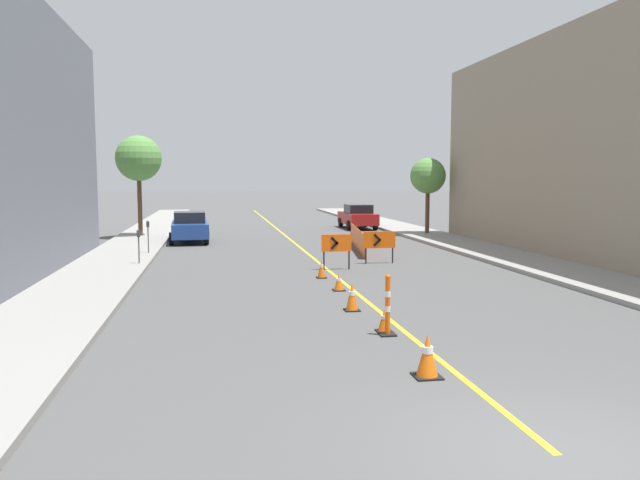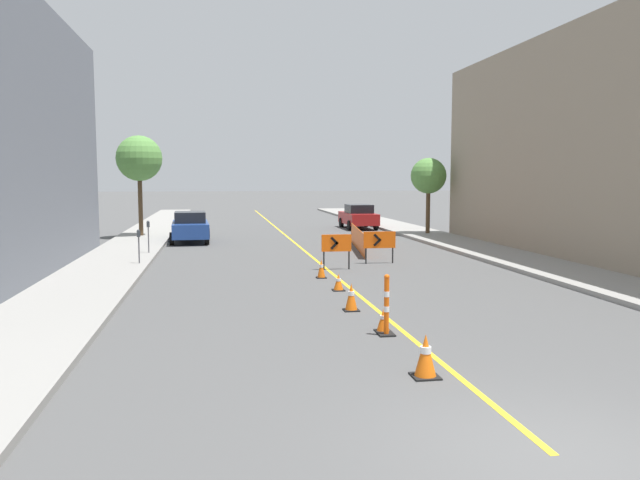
{
  "view_description": "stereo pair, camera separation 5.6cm",
  "coord_description": "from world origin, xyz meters",
  "px_view_note": "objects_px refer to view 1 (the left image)",
  "views": [
    {
      "loc": [
        -4.02,
        -6.6,
        3.32
      ],
      "look_at": [
        -0.13,
        16.29,
        1.0
      ],
      "focal_mm": 35.0,
      "sensor_mm": 36.0,
      "label": 1
    },
    {
      "loc": [
        -3.97,
        -6.61,
        3.32
      ],
      "look_at": [
        -0.13,
        16.29,
        1.0
      ],
      "focal_mm": 35.0,
      "sensor_mm": 36.0,
      "label": 2
    }
  ],
  "objects_px": {
    "arrow_barricade_secondary": "(379,241)",
    "traffic_cone_fourth": "(339,282)",
    "street_tree_left_near": "(139,159)",
    "delineator_post_front": "(388,309)",
    "street_tree_right_near": "(428,176)",
    "traffic_cone_second": "(384,321)",
    "parking_meter_near_curb": "(139,239)",
    "traffic_cone_third": "(352,297)",
    "traffic_cone_nearest": "(427,356)",
    "arrow_barricade_primary": "(336,245)",
    "parked_car_curb_mid": "(358,216)",
    "parked_car_curb_near": "(190,227)",
    "parking_meter_far_curb": "(148,230)",
    "traffic_cone_fifth": "(322,269)"
  },
  "relations": [
    {
      "from": "arrow_barricade_secondary",
      "to": "traffic_cone_fourth",
      "type": "bearing_deg",
      "value": -114.02
    },
    {
      "from": "street_tree_left_near",
      "to": "delineator_post_front",
      "type": "bearing_deg",
      "value": -71.66
    },
    {
      "from": "delineator_post_front",
      "to": "street_tree_right_near",
      "type": "distance_m",
      "value": 23.5
    },
    {
      "from": "street_tree_left_near",
      "to": "street_tree_right_near",
      "type": "xyz_separation_m",
      "value": [
        16.11,
        -1.22,
        -0.95
      ]
    },
    {
      "from": "traffic_cone_fourth",
      "to": "delineator_post_front",
      "type": "xyz_separation_m",
      "value": [
        -0.02,
        -5.32,
        0.33
      ]
    },
    {
      "from": "traffic_cone_second",
      "to": "parking_meter_near_curb",
      "type": "height_order",
      "value": "parking_meter_near_curb"
    },
    {
      "from": "traffic_cone_second",
      "to": "arrow_barricade_secondary",
      "type": "distance_m",
      "value": 10.89
    },
    {
      "from": "traffic_cone_third",
      "to": "parking_meter_near_curb",
      "type": "bearing_deg",
      "value": 125.1
    },
    {
      "from": "traffic_cone_nearest",
      "to": "street_tree_left_near",
      "type": "relative_size",
      "value": 0.13
    },
    {
      "from": "arrow_barricade_primary",
      "to": "arrow_barricade_secondary",
      "type": "relative_size",
      "value": 1.02
    },
    {
      "from": "parked_car_curb_mid",
      "to": "street_tree_right_near",
      "type": "xyz_separation_m",
      "value": [
        2.81,
        -5.54,
        2.6
      ]
    },
    {
      "from": "traffic_cone_third",
      "to": "parked_car_curb_mid",
      "type": "bearing_deg",
      "value": 76.59
    },
    {
      "from": "traffic_cone_nearest",
      "to": "arrow_barricade_primary",
      "type": "relative_size",
      "value": 0.57
    },
    {
      "from": "parked_car_curb_near",
      "to": "parked_car_curb_mid",
      "type": "height_order",
      "value": "same"
    },
    {
      "from": "parking_meter_near_curb",
      "to": "parking_meter_far_curb",
      "type": "distance_m",
      "value": 3.38
    },
    {
      "from": "traffic_cone_second",
      "to": "street_tree_left_near",
      "type": "distance_m",
      "value": 24.24
    },
    {
      "from": "parking_meter_far_curb",
      "to": "street_tree_right_near",
      "type": "relative_size",
      "value": 0.32
    },
    {
      "from": "traffic_cone_third",
      "to": "street_tree_left_near",
      "type": "distance_m",
      "value": 22.08
    },
    {
      "from": "traffic_cone_nearest",
      "to": "traffic_cone_fourth",
      "type": "height_order",
      "value": "traffic_cone_nearest"
    },
    {
      "from": "traffic_cone_fourth",
      "to": "street_tree_right_near",
      "type": "height_order",
      "value": "street_tree_right_near"
    },
    {
      "from": "arrow_barricade_primary",
      "to": "delineator_post_front",
      "type": "bearing_deg",
      "value": -94.61
    },
    {
      "from": "arrow_barricade_secondary",
      "to": "delineator_post_front",
      "type": "bearing_deg",
      "value": -101.98
    },
    {
      "from": "traffic_cone_third",
      "to": "parking_meter_far_curb",
      "type": "relative_size",
      "value": 0.51
    },
    {
      "from": "traffic_cone_nearest",
      "to": "arrow_barricade_secondary",
      "type": "bearing_deg",
      "value": 78.23
    },
    {
      "from": "traffic_cone_fourth",
      "to": "street_tree_left_near",
      "type": "bearing_deg",
      "value": 113.41
    },
    {
      "from": "arrow_barricade_primary",
      "to": "arrow_barricade_secondary",
      "type": "distance_m",
      "value": 2.38
    },
    {
      "from": "arrow_barricade_primary",
      "to": "arrow_barricade_secondary",
      "type": "height_order",
      "value": "arrow_barricade_primary"
    },
    {
      "from": "parked_car_curb_mid",
      "to": "delineator_post_front",
      "type": "bearing_deg",
      "value": -102.24
    },
    {
      "from": "parked_car_curb_mid",
      "to": "street_tree_right_near",
      "type": "bearing_deg",
      "value": -63.51
    },
    {
      "from": "arrow_barricade_primary",
      "to": "street_tree_left_near",
      "type": "xyz_separation_m",
      "value": [
        -8.37,
        13.46,
        3.43
      ]
    },
    {
      "from": "traffic_cone_nearest",
      "to": "delineator_post_front",
      "type": "height_order",
      "value": "delineator_post_front"
    },
    {
      "from": "arrow_barricade_secondary",
      "to": "parked_car_curb_mid",
      "type": "xyz_separation_m",
      "value": [
        2.96,
        16.43,
        -0.08
      ]
    },
    {
      "from": "traffic_cone_fourth",
      "to": "traffic_cone_fifth",
      "type": "bearing_deg",
      "value": 92.67
    },
    {
      "from": "street_tree_left_near",
      "to": "traffic_cone_fourth",
      "type": "bearing_deg",
      "value": -66.59
    },
    {
      "from": "parking_meter_far_curb",
      "to": "traffic_cone_fourth",
      "type": "bearing_deg",
      "value": -55.65
    },
    {
      "from": "street_tree_right_near",
      "to": "street_tree_left_near",
      "type": "bearing_deg",
      "value": 175.67
    },
    {
      "from": "traffic_cone_fifth",
      "to": "parking_meter_far_curb",
      "type": "distance_m",
      "value": 9.41
    },
    {
      "from": "arrow_barricade_primary",
      "to": "parking_meter_near_curb",
      "type": "distance_m",
      "value": 7.35
    },
    {
      "from": "traffic_cone_nearest",
      "to": "traffic_cone_fifth",
      "type": "relative_size",
      "value": 1.17
    },
    {
      "from": "traffic_cone_third",
      "to": "arrow_barricade_secondary",
      "type": "height_order",
      "value": "arrow_barricade_secondary"
    },
    {
      "from": "street_tree_right_near",
      "to": "traffic_cone_third",
      "type": "bearing_deg",
      "value": -114.4
    },
    {
      "from": "traffic_cone_second",
      "to": "arrow_barricade_primary",
      "type": "bearing_deg",
      "value": 85.3
    },
    {
      "from": "traffic_cone_fifth",
      "to": "delineator_post_front",
      "type": "bearing_deg",
      "value": -89.34
    },
    {
      "from": "traffic_cone_third",
      "to": "street_tree_right_near",
      "type": "bearing_deg",
      "value": 65.6
    },
    {
      "from": "delineator_post_front",
      "to": "parking_meter_near_curb",
      "type": "bearing_deg",
      "value": 119.41
    },
    {
      "from": "arrow_barricade_primary",
      "to": "traffic_cone_third",
      "type": "bearing_deg",
      "value": -97.94
    },
    {
      "from": "arrow_barricade_primary",
      "to": "arrow_barricade_secondary",
      "type": "bearing_deg",
      "value": 34.47
    },
    {
      "from": "traffic_cone_fifth",
      "to": "street_tree_right_near",
      "type": "distance_m",
      "value": 16.74
    },
    {
      "from": "traffic_cone_second",
      "to": "arrow_barricade_primary",
      "type": "height_order",
      "value": "arrow_barricade_primary"
    },
    {
      "from": "parked_car_curb_near",
      "to": "street_tree_right_near",
      "type": "relative_size",
      "value": 1.02
    }
  ]
}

